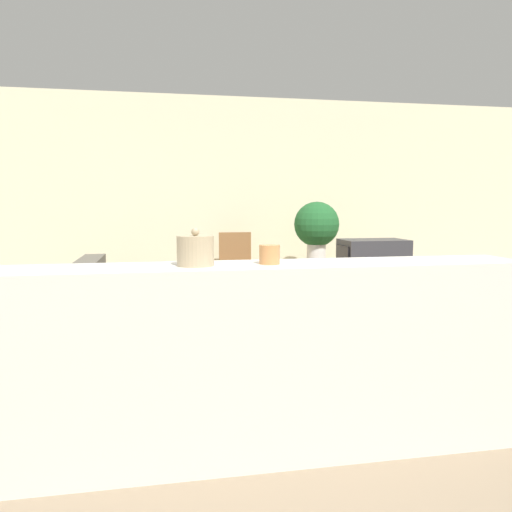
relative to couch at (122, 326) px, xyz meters
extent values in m
plane|color=gray|center=(0.90, -1.40, -0.30)|extent=(14.00, 14.00, 0.00)
cube|color=beige|center=(0.90, 2.03, 1.05)|extent=(9.00, 0.06, 2.70)
cube|color=#605B51|center=(0.04, 0.00, -0.06)|extent=(0.92, 1.83, 0.48)
cube|color=#605B51|center=(-0.32, 0.00, 0.36)|extent=(0.20, 1.83, 0.37)
cube|color=#605B51|center=(0.04, -0.83, 0.01)|extent=(0.92, 0.16, 0.62)
cube|color=#605B51|center=(0.04, 0.83, 0.01)|extent=(0.92, 0.16, 0.62)
cube|color=olive|center=(2.46, 0.34, -0.06)|extent=(0.95, 0.44, 0.48)
cube|color=#333338|center=(2.46, 0.34, 0.44)|extent=(0.65, 0.42, 0.51)
cube|color=black|center=(2.13, 0.34, 0.44)|extent=(0.02, 0.34, 0.40)
cube|color=olive|center=(1.24, 1.49, 0.15)|extent=(0.44, 0.44, 0.04)
cube|color=olive|center=(1.24, 1.70, 0.44)|extent=(0.40, 0.04, 0.54)
cylinder|color=olive|center=(1.05, 1.30, -0.09)|extent=(0.04, 0.04, 0.43)
cylinder|color=olive|center=(1.43, 1.30, -0.09)|extent=(0.04, 0.04, 0.43)
cylinder|color=olive|center=(1.05, 1.68, -0.09)|extent=(0.04, 0.04, 0.43)
cylinder|color=olive|center=(1.43, 1.68, -0.09)|extent=(0.04, 0.04, 0.43)
cylinder|color=olive|center=(2.16, 1.30, 0.05)|extent=(0.16, 0.16, 0.71)
cylinder|color=white|center=(2.16, 1.30, 0.50)|extent=(0.23, 0.23, 0.18)
sphere|color=#23602D|center=(2.16, 1.30, 0.81)|extent=(0.53, 0.53, 0.53)
cube|color=silver|center=(0.90, -1.81, 0.22)|extent=(2.87, 0.44, 1.04)
cylinder|color=tan|center=(0.51, -1.81, 0.82)|extent=(0.19, 0.19, 0.15)
sphere|color=tan|center=(0.51, -1.81, 0.91)|extent=(0.04, 0.04, 0.04)
cylinder|color=#C6844C|center=(0.90, -1.81, 0.79)|extent=(0.11, 0.11, 0.10)
camera|label=1|loc=(0.34, -4.37, 1.06)|focal=35.00mm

